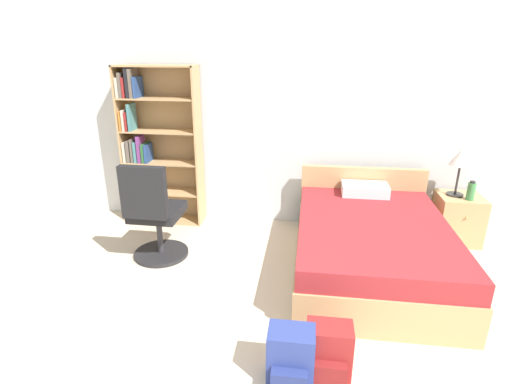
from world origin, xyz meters
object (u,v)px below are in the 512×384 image
table_lamp (461,159)px  backpack_red (329,352)px  water_bottle (471,191)px  office_chair (154,217)px  backpack_blue (291,358)px  bookshelf (152,145)px  bed (370,244)px  nightstand (457,218)px

table_lamp → backpack_red: 2.75m
table_lamp → water_bottle: table_lamp is taller
office_chair → backpack_blue: 2.05m
bookshelf → bed: 2.74m
backpack_blue → bookshelf: bearing=127.0°
bed → office_chair: (-2.13, -0.11, 0.21)m
bed → nightstand: bed is taller
office_chair → water_bottle: bearing=13.5°
office_chair → backpack_red: bearing=-38.0°
bookshelf → backpack_red: 3.20m
table_lamp → bed: bearing=-141.2°
bed → table_lamp: table_lamp is taller
water_bottle → backpack_blue: bearing=-129.0°
table_lamp → backpack_blue: table_lamp is taller
nightstand → backpack_red: bearing=-124.0°
water_bottle → bed: bearing=-148.7°
bookshelf → bed: (2.50, -0.88, -0.69)m
bookshelf → nightstand: bearing=-1.7°
bed → backpack_red: size_ratio=5.31×
table_lamp → backpack_red: bearing=-122.6°
nightstand → backpack_blue: size_ratio=1.37×
bookshelf → bed: bookshelf is taller
nightstand → office_chair: bearing=-164.5°
bed → office_chair: office_chair is taller
bed → backpack_blue: (-0.68, -1.53, -0.09)m
bookshelf → table_lamp: bearing=-1.5°
nightstand → backpack_red: size_ratio=1.43×
backpack_red → bed: bearing=73.0°
nightstand → bed: bearing=-143.5°
office_chair → table_lamp: (3.12, 0.90, 0.47)m
table_lamp → water_bottle: (0.11, -0.13, -0.32)m
bookshelf → table_lamp: (3.49, -0.09, -0.01)m
backpack_blue → water_bottle: bearing=51.0°
office_chair → backpack_red: office_chair is taller
bed → nightstand: 1.31m
table_lamp → backpack_blue: 2.96m
bookshelf → office_chair: size_ratio=1.78×
nightstand → backpack_blue: (-1.74, -2.31, -0.08)m
bookshelf → office_chair: bookshelf is taller
office_chair → table_lamp: 3.28m
table_lamp → water_bottle: size_ratio=2.56×
bed → backpack_blue: bearing=-114.1°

